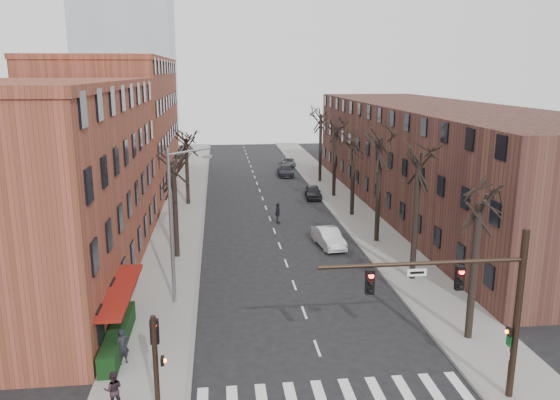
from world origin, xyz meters
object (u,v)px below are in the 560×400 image
object	(u,v)px
parked_car_near	(313,192)
parked_car_mid	(285,170)
silver_sedan	(329,238)
pedestrian_a	(123,346)

from	to	relation	value
parked_car_near	parked_car_mid	world-z (taller)	parked_car_near
silver_sedan	parked_car_mid	world-z (taller)	silver_sedan
pedestrian_a	silver_sedan	bearing A→B (deg)	17.61
silver_sedan	parked_car_mid	xyz separation A→B (m)	(0.30, 29.17, -0.04)
silver_sedan	parked_car_mid	size ratio (longest dim) A/B	0.93
silver_sedan	parked_car_mid	distance (m)	29.18
pedestrian_a	parked_car_mid	bearing A→B (deg)	40.00
parked_car_mid	silver_sedan	bearing A→B (deg)	-88.07
silver_sedan	pedestrian_a	xyz separation A→B (m)	(-12.65, -15.96, 0.27)
silver_sedan	parked_car_near	bearing A→B (deg)	76.97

